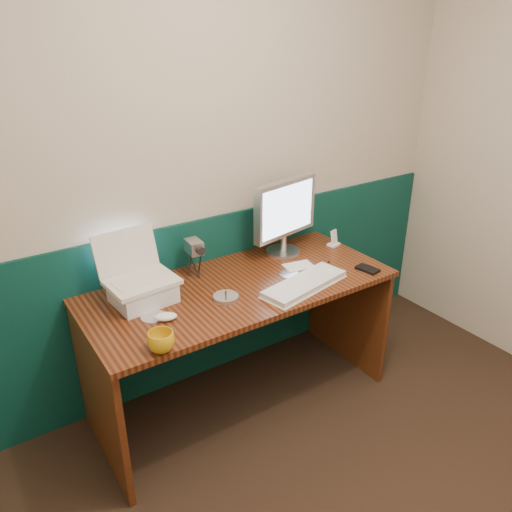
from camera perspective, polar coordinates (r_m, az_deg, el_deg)
back_wall at (r=2.67m, az=-7.05°, el=9.19°), size 3.50×0.04×2.50m
wainscot at (r=2.95m, az=-6.19°, el=-5.04°), size 3.48×0.02×1.00m
desk at (r=2.77m, az=-1.75°, el=-10.15°), size 1.60×0.70×0.75m
laptop_riser at (r=2.46m, az=-12.79°, el=-4.11°), size 0.29×0.25×0.09m
laptop at (r=2.38m, az=-13.19°, el=-0.34°), size 0.33×0.27×0.26m
monitor at (r=2.84m, az=3.22°, el=4.55°), size 0.47×0.22×0.46m
keyboard at (r=2.55m, az=5.57°, el=-3.27°), size 0.51×0.26×0.03m
mouse_right at (r=2.69m, az=8.51°, el=-1.82°), size 0.12×0.08×0.04m
mouse_left at (r=2.30m, az=-10.28°, el=-6.83°), size 0.12×0.10×0.03m
mug at (r=2.09m, az=-10.80°, el=-9.57°), size 0.12×0.12×0.09m
camcorder at (r=2.64m, az=-7.03°, el=-0.26°), size 0.10×0.14×0.20m
cd_spindle at (r=2.43m, az=-3.46°, el=-4.80°), size 0.12×0.12×0.03m
cd_loose_a at (r=2.35m, az=-11.62°, el=-6.78°), size 0.12×0.12×0.00m
cd_loose_b at (r=2.68m, az=3.78°, el=-2.02°), size 0.11×0.11×0.00m
pen at (r=2.79m, az=8.00°, el=-1.09°), size 0.11×0.07×0.01m
papers at (r=2.77m, az=4.88°, el=-1.13°), size 0.18×0.13×0.00m
dock at (r=3.06m, az=8.85°, el=1.32°), size 0.08×0.07×0.01m
music_player at (r=3.04m, az=8.91°, el=2.16°), size 0.05×0.04×0.08m
pda at (r=2.78m, az=12.62°, el=-1.46°), size 0.09×0.13×0.01m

